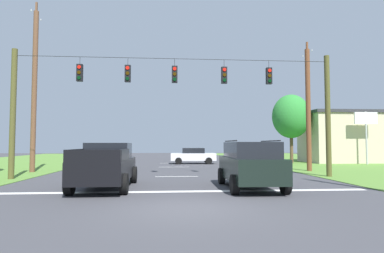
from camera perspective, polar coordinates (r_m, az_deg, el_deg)
name	(u,v)px	position (r m, az deg, el deg)	size (l,w,h in m)	color
ground_plane	(186,208)	(9.84, -0.99, -14.24)	(120.00, 120.00, 0.00)	#3D3D42
shoulder_grass_right	(376,168)	(29.79, 29.73, -6.33)	(16.00, 80.00, 0.03)	#558132
stop_bar_stripe	(181,191)	(13.17, -1.89, -11.38)	(15.30, 0.45, 0.01)	white
lane_dash_0	(177,176)	(19.13, -2.70, -8.80)	(0.15, 2.50, 0.01)	white
lane_dash_1	(174,167)	(26.95, -3.21, -7.14)	(0.15, 2.50, 0.01)	white
lane_dash_2	(173,163)	(32.37, -3.42, -6.47)	(0.15, 2.50, 0.01)	white
overhead_signal_span	(176,105)	(18.25, -2.79, 3.83)	(18.00, 0.31, 7.10)	#4E4B23
pickup_truck	(107,166)	(14.58, -14.85, -6.68)	(2.30, 5.41, 1.95)	black
suv_black	(250,164)	(14.09, 10.18, -6.48)	(2.29, 4.84, 2.05)	black
distant_car_crossing_white	(193,156)	(31.30, 0.22, -5.15)	(4.36, 2.13, 1.52)	silver
utility_pole_mid_right	(308,108)	(24.22, 19.82, 3.07)	(0.34, 1.56, 9.16)	brown
utility_pole_near_left	(34,89)	(24.43, -26.06, 5.97)	(0.34, 1.72, 11.62)	brown
tree_roadside_right	(291,117)	(33.83, 17.07, 1.70)	(3.72, 3.72, 6.86)	brown
roadside_store	(345,137)	(37.07, 25.42, -1.67)	(8.47, 6.37, 5.25)	beige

